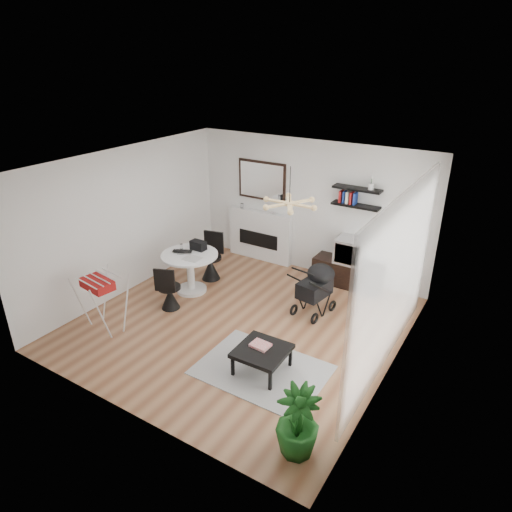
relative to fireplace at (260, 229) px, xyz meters
The scene contains 25 objects.
floor 2.75m from the fireplace, 65.59° to the right, with size 5.00×5.00×0.00m, color brown.
ceiling 3.34m from the fireplace, 65.59° to the right, with size 5.00×5.00×0.00m, color white.
wall_back 1.29m from the fireplace, ahead, with size 5.00×5.00×0.00m, color white.
wall_left 2.88m from the fireplace, 120.01° to the right, with size 5.00×5.00×0.00m, color white.
wall_right 4.39m from the fireplace, 33.95° to the right, with size 5.00×5.00×0.00m, color white.
sheer_curtain 4.20m from the fireplace, 32.43° to the right, with size 0.04×3.60×2.60m, color white.
fireplace is the anchor object (origin of this frame).
shelf_lower 2.29m from the fireplace, ahead, with size 0.90×0.25×0.04m, color black.
shelf_upper 2.44m from the fireplace, ahead, with size 0.90×0.25×0.04m, color black.
pendant_lamp 3.15m from the fireplace, 49.71° to the right, with size 0.90×0.90×0.10m, color tan, non-canonical shape.
tv_console 2.15m from the fireplace, ahead, with size 1.33×0.47×0.50m, color black.
crt_tv 2.14m from the fireplace, ahead, with size 0.55×0.48×0.48m.
dining_table 2.01m from the fireplace, 99.46° to the right, with size 1.06×1.06×0.77m.
laptop 2.09m from the fireplace, 102.97° to the right, with size 0.37×0.24×0.03m, color black.
black_bag 1.76m from the fireplace, 100.47° to the right, with size 0.29×0.17×0.17m, color black.
newspaper 2.12m from the fireplace, 94.12° to the right, with size 0.31×0.25×0.01m, color silver.
drinking_glass 1.96m from the fireplace, 108.38° to the right, with size 0.06×0.06×0.09m, color white.
chair_far 1.44m from the fireplace, 103.88° to the right, with size 0.48×0.49×0.95m.
chair_near 2.73m from the fireplace, 95.02° to the right, with size 0.45×0.46×0.85m.
drying_rack 3.80m from the fireplace, 100.69° to the right, with size 0.71×0.68×0.95m.
stroller 2.46m from the fireplace, 35.22° to the right, with size 0.60×0.84×0.97m.
rug 3.95m from the fireplace, 58.12° to the right, with size 1.81×1.31×0.01m, color gray.
coffee_table 3.92m from the fireplace, 58.14° to the right, with size 0.72×0.72×0.36m.
magazines 3.84m from the fireplace, 58.48° to the right, with size 0.27×0.21×0.04m, color #D5353C.
potted_plant 5.37m from the fireplace, 54.07° to the right, with size 0.50×0.50×0.89m, color #165017.
Camera 1 is at (3.70, -5.44, 4.21)m, focal length 32.00 mm.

